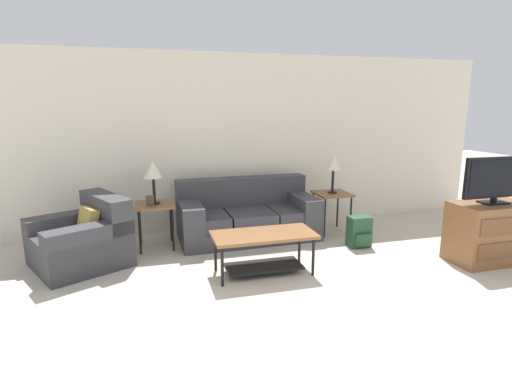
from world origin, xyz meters
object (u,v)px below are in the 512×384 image
object	(u,v)px
side_table_right	(332,197)
tv_console	(489,232)
coffee_table	(264,244)
side_table_left	(155,209)
television	(496,179)
armchair	(83,241)
table_lamp_left	(153,171)
couch	(247,217)
backpack	(359,232)
table_lamp_right	(333,163)

from	to	relation	value
side_table_right	tv_console	bearing A→B (deg)	-50.16
coffee_table	side_table_left	bearing A→B (deg)	133.64
coffee_table	television	xyz separation A→B (m)	(2.70, -0.38, 0.67)
armchair	table_lamp_left	distance (m)	1.18
couch	table_lamp_left	world-z (taller)	table_lamp_left
table_lamp_left	backpack	bearing A→B (deg)	-14.67
side_table_left	backpack	size ratio (longest dim) A/B	1.46
television	table_lamp_left	bearing A→B (deg)	157.83
side_table_right	table_lamp_left	bearing A→B (deg)	-180.00
backpack	television	bearing A→B (deg)	-35.64
television	armchair	bearing A→B (deg)	165.65
couch	table_lamp_left	bearing A→B (deg)	-175.53
side_table_right	couch	bearing A→B (deg)	175.54
coffee_table	side_table_right	xyz separation A→B (m)	(1.40, 1.18, 0.19)
tv_console	side_table_right	bearing A→B (deg)	129.84
armchair	side_table_left	bearing A→B (deg)	23.40
television	side_table_left	bearing A→B (deg)	157.83
table_lamp_left	tv_console	xyz separation A→B (m)	(3.83, -1.56, -0.67)
side_table_right	backpack	size ratio (longest dim) A/B	1.46
couch	side_table_left	distance (m)	1.29
couch	table_lamp_right	world-z (taller)	table_lamp_right
armchair	table_lamp_right	distance (m)	3.47
side_table_right	backpack	world-z (taller)	side_table_right
side_table_left	table_lamp_left	xyz separation A→B (m)	(0.00, -0.00, 0.50)
tv_console	television	xyz separation A→B (m)	(0.00, 0.00, 0.65)
side_table_left	table_lamp_left	size ratio (longest dim) A/B	1.06
side_table_right	table_lamp_left	distance (m)	2.58
armchair	table_lamp_left	xyz separation A→B (m)	(0.84, 0.37, 0.74)
couch	table_lamp_right	size ratio (longest dim) A/B	3.45
television	table_lamp_right	bearing A→B (deg)	129.85
table_lamp_right	television	world-z (taller)	television
tv_console	armchair	bearing A→B (deg)	165.64
coffee_table	side_table_left	size ratio (longest dim) A/B	1.90
tv_console	couch	bearing A→B (deg)	147.12
coffee_table	tv_console	size ratio (longest dim) A/B	1.24
side_table_left	table_lamp_right	bearing A→B (deg)	-0.00
table_lamp_right	tv_console	bearing A→B (deg)	-50.16
coffee_table	side_table_right	world-z (taller)	side_table_right
couch	coffee_table	xyz separation A→B (m)	(-0.13, -1.28, 0.05)
armchair	coffee_table	bearing A→B (deg)	-22.54
coffee_table	backpack	bearing A→B (deg)	18.75
couch	armchair	distance (m)	2.16
side_table_left	tv_console	world-z (taller)	tv_console
couch	side_table_left	world-z (taller)	couch
side_table_left	armchair	bearing A→B (deg)	-156.60
couch	armchair	bearing A→B (deg)	-167.58
armchair	table_lamp_left	bearing A→B (deg)	23.40
coffee_table	table_lamp_right	xyz separation A→B (m)	(1.40, 1.18, 0.69)
couch	backpack	size ratio (longest dim) A/B	4.73
table_lamp_right	television	size ratio (longest dim) A/B	0.65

